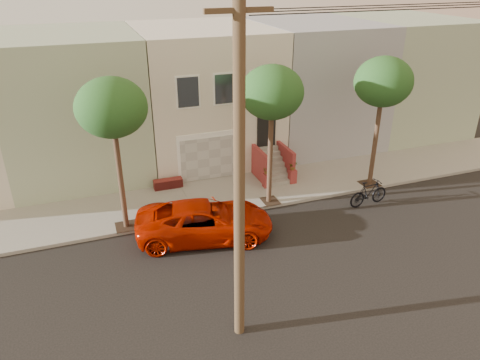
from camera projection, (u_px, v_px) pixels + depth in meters
name	position (u px, v px, depth m)	size (l,w,h in m)	color
ground	(284.00, 254.00, 17.36)	(90.00, 90.00, 0.00)	black
sidewalk	(238.00, 193.00, 21.87)	(40.00, 3.70, 0.15)	gray
house_row	(203.00, 92.00, 25.27)	(33.10, 11.70, 7.00)	beige
tree_left	(112.00, 109.00, 16.71)	(2.70, 2.57, 6.30)	#2D2116
tree_mid	(272.00, 93.00, 18.70)	(2.70, 2.57, 6.30)	#2D2116
tree_right	(383.00, 83.00, 20.38)	(2.70, 2.57, 6.30)	#2D2116
pickup_truck	(205.00, 221.00, 18.14)	(2.53, 5.49, 1.53)	#B11600
motorcycle	(369.00, 193.00, 20.66)	(0.58, 2.04, 1.23)	black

